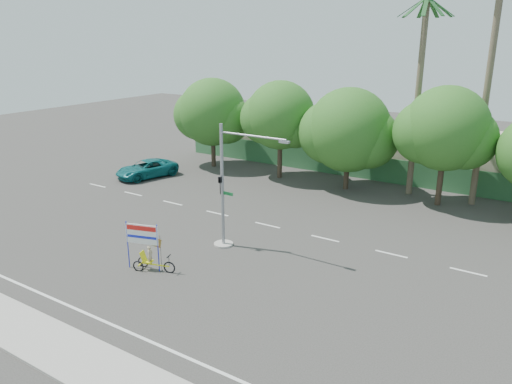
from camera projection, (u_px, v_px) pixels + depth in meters
The scene contains 14 objects.
ground at pixel (216, 284), 24.12m from camera, with size 120.00×120.00×0.00m, color #33302D.
sidewalk_near at pixel (90, 365), 18.10m from camera, with size 50.00×2.40×0.12m, color gray.
fence at pixel (375, 169), 41.01m from camera, with size 38.00×0.08×2.00m, color #336B3D.
building_left at pixel (294, 135), 49.51m from camera, with size 12.00×8.00×4.00m, color beige.
building_right at pixel (490, 161), 40.22m from camera, with size 14.00×8.00×3.60m, color beige.
tree_far_left at pixel (212, 114), 44.38m from camera, with size 7.14×6.00×7.96m.
tree_left at pixel (280, 118), 40.65m from camera, with size 6.66×5.60×8.07m.
tree_center at pixel (348, 132), 37.72m from camera, with size 7.62×6.40×7.85m.
tree_right at pixel (445, 132), 33.85m from camera, with size 6.90×5.80×8.36m.
palm_tall at pixel (492, 52), 32.41m from camera, with size 3.73×3.79×17.45m.
palm_short at pixel (420, 74), 35.23m from camera, with size 3.73×3.79×14.45m.
traffic_signal at pixel (227, 197), 27.57m from camera, with size 4.72×1.10×7.00m.
trike_billboard at pixel (148, 251), 25.26m from camera, with size 2.53×1.05×2.58m.
pickup_truck at pixel (147, 169), 42.01m from camera, with size 2.41×5.24×1.46m, color #0E6163.
Camera 1 is at (13.43, -17.11, 11.50)m, focal length 35.00 mm.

